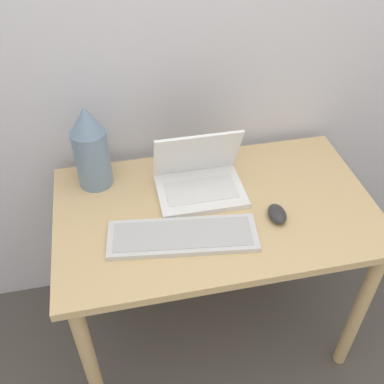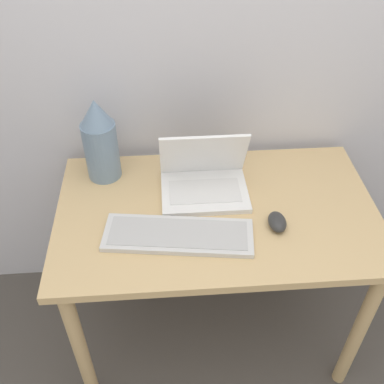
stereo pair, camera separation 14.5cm
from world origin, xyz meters
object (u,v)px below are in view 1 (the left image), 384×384
object	(u,v)px
laptop	(199,178)
vase	(91,148)
keyboard	(183,236)
mouse	(277,214)

from	to	relation	value
laptop	vase	xyz separation A→B (m)	(-0.36, 0.11, 0.10)
vase	keyboard	bearing A→B (deg)	-52.90
mouse	keyboard	bearing A→B (deg)	-175.55
keyboard	mouse	distance (m)	0.33
mouse	vase	bearing A→B (deg)	151.68
keyboard	mouse	world-z (taller)	mouse
laptop	vase	distance (m)	0.39
keyboard	laptop	bearing A→B (deg)	65.50
laptop	mouse	distance (m)	0.30
laptop	mouse	xyz separation A→B (m)	(0.22, -0.20, -0.03)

